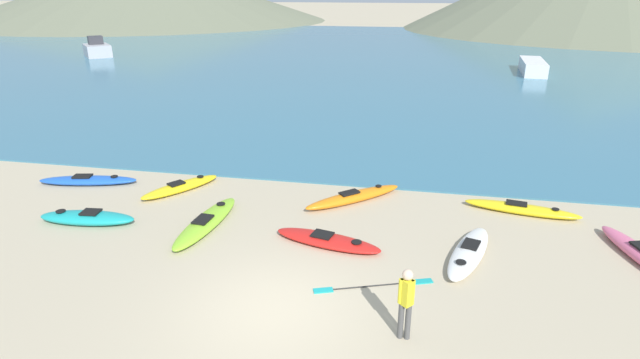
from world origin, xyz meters
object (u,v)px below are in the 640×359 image
Objects in this scene: kayak_on_sand_0 at (180,187)px; kayak_on_sand_7 at (88,180)px; kayak_on_sand_5 at (469,252)px; kayak_on_sand_8 at (522,209)px; loose_paddle at (374,286)px; kayak_on_sand_4 at (87,218)px; person_near_foreground at (406,300)px; moored_boat_0 at (533,67)px; kayak_on_sand_1 at (328,240)px; kayak_on_sand_6 at (354,197)px; moored_boat_3 at (97,49)px; kayak_on_sand_3 at (206,222)px.

kayak_on_sand_0 is 0.81× the size of kayak_on_sand_7.
kayak_on_sand_5 is at bearing -16.24° from kayak_on_sand_0.
kayak_on_sand_8 is 1.26× the size of loose_paddle.
kayak_on_sand_4 is 1.87× the size of person_near_foreground.
kayak_on_sand_4 reaches higher than kayak_on_sand_7.
moored_boat_0 is (17.65, 30.10, 0.37)m from kayak_on_sand_4.
kayak_on_sand_7 is at bearing -178.33° from kayak_on_sand_8.
person_near_foreground is at bearing -104.30° from moored_boat_0.
kayak_on_sand_1 is 0.54× the size of moored_boat_0.
kayak_on_sand_4 is 34.90m from moored_boat_0.
kayak_on_sand_6 is 28.98m from moored_boat_0.
kayak_on_sand_4 reaches higher than kayak_on_sand_5.
person_near_foreground is (10.99, -6.03, 0.73)m from kayak_on_sand_7.
kayak_on_sand_4 is at bearing -179.27° from kayak_on_sand_1.
kayak_on_sand_4 is at bearing -165.80° from kayak_on_sand_8.
kayak_on_sand_1 is 0.99× the size of kayak_on_sand_5.
kayak_on_sand_1 is 2.23m from loose_paddle.
kayak_on_sand_0 is 3.39m from kayak_on_sand_7.
kayak_on_sand_8 is 27.48m from moored_boat_0.
kayak_on_sand_5 is at bearing -120.45° from kayak_on_sand_8.
person_near_foreground is (-3.25, -6.44, 0.73)m from kayak_on_sand_8.
moored_boat_3 reaches higher than moored_boat_0.
person_near_foreground is 0.27× the size of moored_boat_0.
person_near_foreground is (7.59, -6.09, 0.73)m from kayak_on_sand_0.
moored_boat_0 is at bearing -3.23° from moored_boat_3.
kayak_on_sand_4 reaches higher than kayak_on_sand_3.
kayak_on_sand_8 is at bearing 1.67° from kayak_on_sand_7.
kayak_on_sand_1 is 2.95m from kayak_on_sand_6.
kayak_on_sand_5 is 3.82m from person_near_foreground.
loose_paddle is (-2.22, -1.78, -0.12)m from kayak_on_sand_5.
moored_boat_3 reaches higher than kayak_on_sand_8.
kayak_on_sand_4 is at bearing -55.69° from kayak_on_sand_7.
kayak_on_sand_1 is 6.17m from kayak_on_sand_8.
kayak_on_sand_0 is 6.10m from kayak_on_sand_1.
loose_paddle is at bearing -48.90° from moored_boat_3.
kayak_on_sand_7 reaches higher than loose_paddle.
kayak_on_sand_5 is at bearing 0.73° from kayak_on_sand_4.
kayak_on_sand_1 is (5.47, -2.69, -0.02)m from kayak_on_sand_0.
moored_boat_3 is (-28.22, 32.21, 0.59)m from kayak_on_sand_1.
kayak_on_sand_5 reaches higher than loose_paddle.
moored_boat_3 reaches higher than kayak_on_sand_6.
kayak_on_sand_1 is at bearing -109.52° from moored_boat_0.
kayak_on_sand_5 is 30.78m from moored_boat_0.
kayak_on_sand_0 is 31.72m from moored_boat_0.
kayak_on_sand_3 is 7.18m from kayak_on_sand_5.
loose_paddle is at bearing -76.95° from kayak_on_sand_6.
kayak_on_sand_8 is at bearing 16.69° from kayak_on_sand_3.
kayak_on_sand_4 is 8.56m from loose_paddle.
moored_boat_0 is (10.33, 27.08, 0.38)m from kayak_on_sand_6.
person_near_foreground is 46.78m from moored_boat_3.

